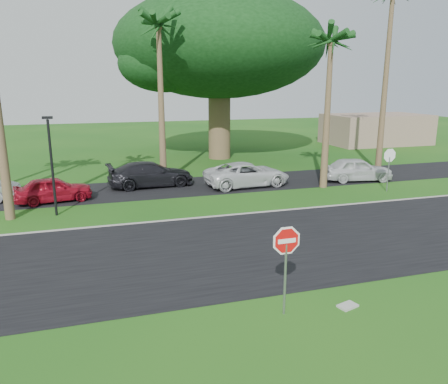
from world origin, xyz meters
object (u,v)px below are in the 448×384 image
Objects in this scene: car_red at (53,190)px; car_dark at (151,174)px; car_pickup at (357,170)px; stop_sign_far at (389,161)px; car_minivan at (247,175)px; stop_sign_near at (286,252)px.

car_dark is at bearing -78.58° from car_red.
car_pickup is (18.16, -0.19, 0.08)m from car_red.
stop_sign_far is 8.20m from car_minivan.
car_minivan is 7.22m from car_pickup.
car_red is (-18.27, 3.10, -1.11)m from stop_sign_far.
car_dark is (-12.90, 5.18, -1.03)m from stop_sign_far.
stop_sign_near is 18.01m from car_pickup.
stop_sign_near reaches higher than car_dark.
stop_sign_far reaches higher than car_dark.
stop_sign_far is 3.09m from car_pickup.
car_dark is (5.37, 2.07, 0.08)m from car_red.
stop_sign_near reaches higher than car_red.
stop_sign_near is 0.68× the size of car_red.
car_red is (-6.77, 14.10, -1.11)m from stop_sign_near.
stop_sign_far is at bearing -115.94° from car_dark.
car_minivan is 1.19× the size of car_pickup.
stop_sign_near is 15.91m from stop_sign_far.
stop_sign_far is 0.68× the size of car_red.
stop_sign_near is 15.20m from car_minivan.
car_pickup is (12.79, -2.27, 0.00)m from car_dark.
stop_sign_near and stop_sign_far have the same top height.
car_minivan is at bearing -26.07° from stop_sign_far.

